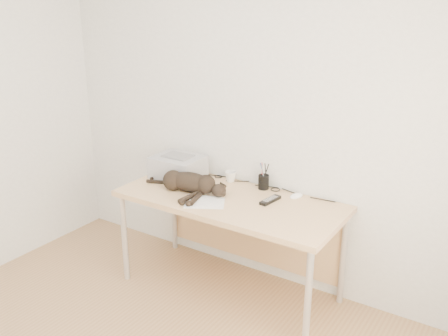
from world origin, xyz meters
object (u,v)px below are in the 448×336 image
Objects in this scene: desk at (236,211)px; mouse at (296,194)px; mug at (230,177)px; printer at (178,166)px; cat at (188,183)px; pen_cup at (264,182)px.

mouse is (0.38, 0.19, 0.15)m from desk.
mug is at bearing -163.13° from mouse.
printer reaches higher than mug.
desk is 0.31m from mug.
cat is 0.78m from mouse.
cat is 5.97× the size of mouse.
mouse is (0.27, -0.01, -0.04)m from pen_cup.
pen_cup reaches higher than desk.
pen_cup is (0.11, 0.20, 0.19)m from desk.
desk is 0.40m from cat.
printer is 1.89× the size of pen_cup.
pen_cup reaches higher than mouse.
cat is at bearing -39.92° from printer.
cat is (-0.32, -0.14, 0.20)m from desk.
printer reaches higher than mouse.
cat is (0.25, -0.21, -0.02)m from printer.
printer is 0.55× the size of cat.
mug is at bearing -178.38° from pen_cup.
cat reaches higher than desk.
desk is at bearing -136.17° from mouse.
mouse reaches higher than desk.
pen_cup reaches higher than cat.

